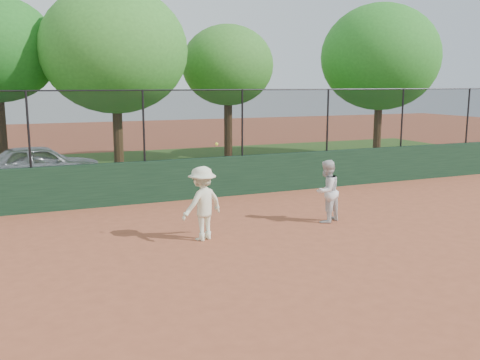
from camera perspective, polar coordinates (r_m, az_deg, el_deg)
name	(u,v)px	position (r m, az deg, el deg)	size (l,w,h in m)	color
ground	(247,265)	(10.17, 0.74, -9.03)	(80.00, 80.00, 0.00)	#A05033
back_wall	(163,181)	(15.53, -8.26, -0.09)	(26.00, 0.20, 1.20)	#183620
grass_strip	(123,171)	(21.40, -12.39, 0.99)	(36.00, 12.00, 0.01)	#274C18
parked_car	(40,164)	(19.35, -20.51, 1.62)	(1.59, 3.94, 1.34)	#B6BCC0
player_second	(327,191)	(13.22, 9.22, -1.19)	(0.75, 0.58, 1.53)	silver
player_main	(202,203)	(11.58, -4.04, -2.50)	(1.19, 0.95, 2.15)	#E8ECC8
fence_assembly	(160,124)	(15.32, -8.52, 5.93)	(26.00, 0.06, 2.00)	black
tree_2	(115,50)	(20.47, -13.23, 13.34)	(5.34, 4.85, 6.87)	#4B331B
tree_3	(228,66)	(23.58, -1.30, 12.10)	(4.01, 3.64, 5.87)	#3D2514
tree_4	(381,57)	(25.13, 14.78, 12.54)	(5.42, 4.93, 6.85)	#4C2E1B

